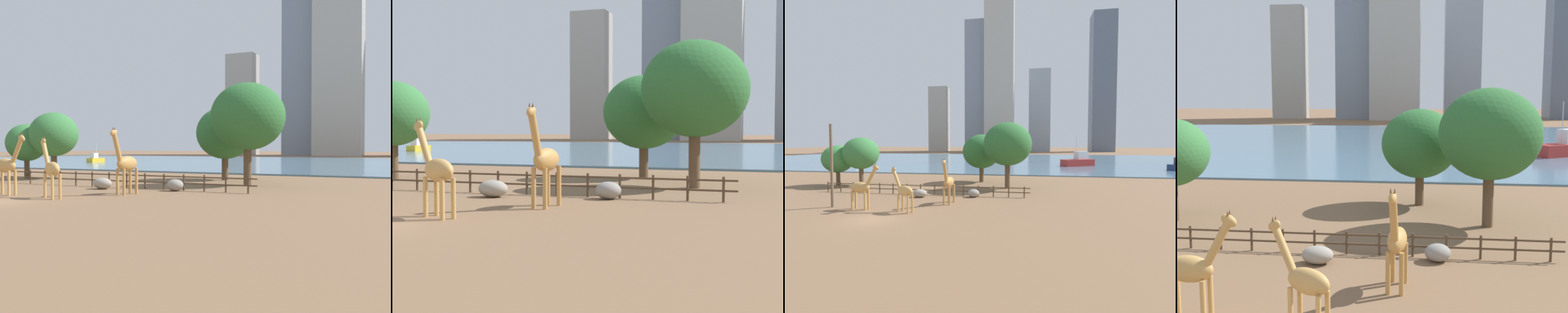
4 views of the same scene
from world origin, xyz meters
The scene contains 16 objects.
ground_plane centered at (0.00, 80.00, 0.00)m, with size 400.00×400.00×0.00m, color brown.
harbor_water centered at (0.00, 77.00, 0.10)m, with size 180.00×86.00×0.20m, color slate.
giraffe_tall centered at (1.47, 2.99, 2.01)m, with size 2.86×1.76×4.23m.
giraffe_companion centered at (-2.96, 3.28, 2.14)m, with size 3.15×0.94×4.51m.
giraffe_young centered at (4.53, 7.36, 2.28)m, with size 0.99×3.00×4.92m.
boulder_near_fence centered at (6.43, 11.43, 0.47)m, with size 1.38×1.24×0.93m, color gray.
boulder_by_pole centered at (0.22, 10.33, 0.46)m, with size 1.67×1.24×0.93m, color gray.
enclosure_fence centered at (-0.16, 12.00, 0.75)m, with size 26.12×0.14×1.30m.
tree_left_large centered at (-15.37, 17.53, 3.90)m, with size 4.52×4.52×5.96m.
tree_center_broad centered at (-11.72, 17.75, 4.76)m, with size 5.20×5.20×7.13m.
tree_right_tall centered at (5.17, 24.65, 4.90)m, with size 6.04×6.04×7.64m.
tree_left_small centered at (9.83, 18.72, 6.16)m, with size 6.69×6.69×9.20m.
boat_tug centered at (-38.33, 59.26, 0.85)m, with size 1.64×4.31×3.85m.
skyline_tower_glass centered at (-18.40, 163.99, 39.36)m, with size 17.76×13.57×78.73m, color gray.
skyline_block_left centered at (-6.10, 155.39, 50.83)m, with size 16.83×9.21×101.66m, color #B7B2A8.
skyline_block_right centered at (-45.31, 163.70, 20.15)m, with size 11.38×9.04×40.31m, color #ADA89E.
Camera 1 is at (24.83, -22.45, 3.57)m, focal length 45.00 mm.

